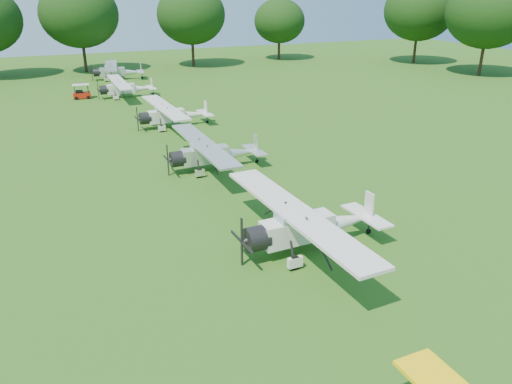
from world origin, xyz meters
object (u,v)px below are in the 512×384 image
(aircraft_3, at_px, (307,223))
(golf_cart, at_px, (81,94))
(aircraft_5, at_px, (172,113))
(aircraft_7, at_px, (116,70))
(aircraft_6, at_px, (125,87))
(aircraft_4, at_px, (212,152))

(aircraft_3, relative_size, golf_cart, 6.21)
(aircraft_5, relative_size, aircraft_7, 0.97)
(aircraft_7, bearing_deg, aircraft_5, -80.26)
(aircraft_7, distance_m, golf_cart, 12.49)
(aircraft_6, bearing_deg, aircraft_3, -87.27)
(aircraft_7, bearing_deg, aircraft_6, -86.04)
(aircraft_7, bearing_deg, aircraft_3, -80.73)
(aircraft_4, xyz_separation_m, golf_cart, (-5.98, 28.36, -0.72))
(aircraft_3, xyz_separation_m, aircraft_4, (-0.46, 12.69, -0.12))
(aircraft_7, xyz_separation_m, golf_cart, (-5.66, -11.11, -0.74))
(aircraft_3, relative_size, aircraft_7, 1.08)
(aircraft_5, distance_m, aircraft_7, 27.32)
(aircraft_7, relative_size, golf_cart, 5.75)
(aircraft_3, bearing_deg, aircraft_6, 90.07)
(aircraft_3, height_order, aircraft_7, aircraft_3)
(aircraft_3, distance_m, aircraft_5, 24.84)
(golf_cart, bearing_deg, aircraft_5, -66.74)
(aircraft_6, bearing_deg, aircraft_4, -87.07)
(aircraft_5, xyz_separation_m, aircraft_6, (-1.59, 14.97, -0.06))
(aircraft_4, distance_m, golf_cart, 28.99)
(aircraft_3, height_order, aircraft_6, aircraft_3)
(aircraft_3, relative_size, aircraft_5, 1.11)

